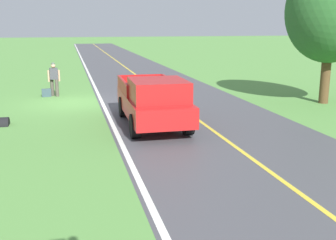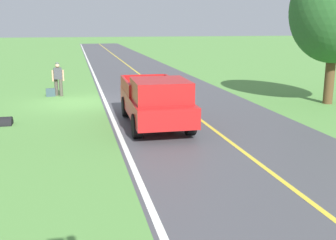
{
  "view_description": "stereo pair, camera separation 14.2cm",
  "coord_description": "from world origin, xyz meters",
  "px_view_note": "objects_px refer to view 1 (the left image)",
  "views": [
    {
      "loc": [
        0.24,
        19.62,
        3.66
      ],
      "look_at": [
        -1.91,
        10.83,
        1.53
      ],
      "focal_mm": 43.87,
      "sensor_mm": 36.0,
      "label": 1
    },
    {
      "loc": [
        0.1,
        19.66,
        3.66
      ],
      "look_at": [
        -1.91,
        10.83,
        1.53
      ],
      "focal_mm": 43.87,
      "sensor_mm": 36.0,
      "label": 2
    }
  ],
  "objects_px": {
    "pickup_truck_passing": "(154,100)",
    "suitcase_carried": "(46,93)",
    "hitchhiker_walking": "(54,77)",
    "tree_far_side_near": "(331,11)"
  },
  "relations": [
    {
      "from": "suitcase_carried",
      "to": "pickup_truck_passing",
      "type": "xyz_separation_m",
      "value": [
        -4.09,
        7.39,
        0.76
      ]
    },
    {
      "from": "hitchhiker_walking",
      "to": "tree_far_side_near",
      "type": "relative_size",
      "value": 0.27
    },
    {
      "from": "pickup_truck_passing",
      "to": "suitcase_carried",
      "type": "bearing_deg",
      "value": -61.03
    },
    {
      "from": "hitchhiker_walking",
      "to": "tree_far_side_near",
      "type": "distance_m",
      "value": 13.76
    },
    {
      "from": "tree_far_side_near",
      "to": "hitchhiker_walking",
      "type": "bearing_deg",
      "value": -21.98
    },
    {
      "from": "suitcase_carried",
      "to": "tree_far_side_near",
      "type": "relative_size",
      "value": 0.07
    },
    {
      "from": "suitcase_carried",
      "to": "pickup_truck_passing",
      "type": "bearing_deg",
      "value": 23.45
    },
    {
      "from": "hitchhiker_walking",
      "to": "pickup_truck_passing",
      "type": "height_order",
      "value": "pickup_truck_passing"
    },
    {
      "from": "pickup_truck_passing",
      "to": "hitchhiker_walking",
      "type": "bearing_deg",
      "value": -63.89
    },
    {
      "from": "pickup_truck_passing",
      "to": "tree_far_side_near",
      "type": "relative_size",
      "value": 0.83
    }
  ]
}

